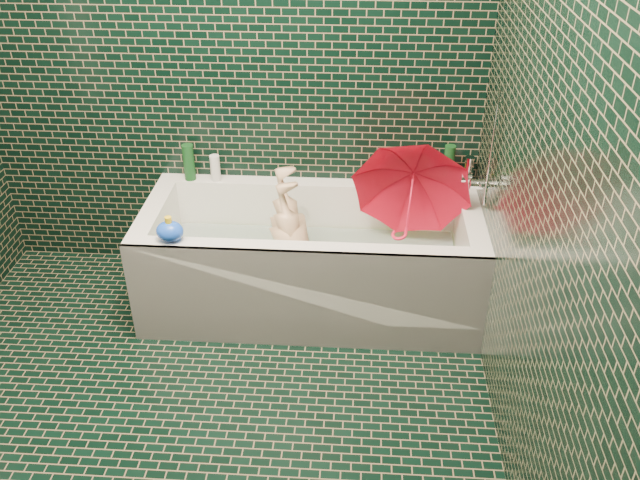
# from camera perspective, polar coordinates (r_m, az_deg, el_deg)

# --- Properties ---
(floor) EXTENTS (2.80, 2.80, 0.00)m
(floor) POSITION_cam_1_polar(r_m,az_deg,el_deg) (2.98, -11.31, -16.58)
(floor) COLOR black
(floor) RESTS_ON ground
(wall_back) EXTENTS (2.80, 0.00, 2.80)m
(wall_back) POSITION_cam_1_polar(r_m,az_deg,el_deg) (3.49, -8.02, 15.76)
(wall_back) COLOR black
(wall_back) RESTS_ON floor
(wall_right) EXTENTS (0.00, 2.80, 2.80)m
(wall_right) POSITION_cam_1_polar(r_m,az_deg,el_deg) (2.20, 19.59, 4.26)
(wall_right) COLOR black
(wall_right) RESTS_ON floor
(bathtub) EXTENTS (1.70, 0.75, 0.55)m
(bathtub) POSITION_cam_1_polar(r_m,az_deg,el_deg) (3.52, -0.74, -2.53)
(bathtub) COLOR white
(bathtub) RESTS_ON floor
(bath_mat) EXTENTS (1.35, 0.47, 0.01)m
(bath_mat) POSITION_cam_1_polar(r_m,az_deg,el_deg) (3.57, -0.71, -3.11)
(bath_mat) COLOR green
(bath_mat) RESTS_ON bathtub
(water) EXTENTS (1.48, 0.53, 0.00)m
(water) POSITION_cam_1_polar(r_m,az_deg,el_deg) (3.49, -0.73, -1.17)
(water) COLOR silver
(water) RESTS_ON bathtub
(faucet) EXTENTS (0.18, 0.19, 0.55)m
(faucet) POSITION_cam_1_polar(r_m,az_deg,el_deg) (3.29, 13.55, 5.18)
(faucet) COLOR silver
(faucet) RESTS_ON wall_right
(child) EXTENTS (0.96, 0.41, 0.33)m
(child) POSITION_cam_1_polar(r_m,az_deg,el_deg) (3.45, -1.91, -1.44)
(child) COLOR #D6AE86
(child) RESTS_ON bathtub
(umbrella) EXTENTS (0.72, 0.75, 0.72)m
(umbrella) POSITION_cam_1_polar(r_m,az_deg,el_deg) (3.32, 7.57, 3.10)
(umbrella) COLOR #ED163C
(umbrella) RESTS_ON bathtub
(soap_bottle_a) EXTENTS (0.13, 0.13, 0.27)m
(soap_bottle_a) POSITION_cam_1_polar(r_m,az_deg,el_deg) (3.65, 11.39, 4.30)
(soap_bottle_a) COLOR white
(soap_bottle_a) RESTS_ON bathtub
(soap_bottle_b) EXTENTS (0.12, 0.12, 0.21)m
(soap_bottle_b) POSITION_cam_1_polar(r_m,az_deg,el_deg) (3.69, 11.98, 4.54)
(soap_bottle_b) COLOR #592078
(soap_bottle_b) RESTS_ON bathtub
(soap_bottle_c) EXTENTS (0.16, 0.16, 0.17)m
(soap_bottle_c) POSITION_cam_1_polar(r_m,az_deg,el_deg) (3.66, 11.22, 4.43)
(soap_bottle_c) COLOR #12421A
(soap_bottle_c) RESTS_ON bathtub
(bottle_right_tall) EXTENTS (0.06, 0.06, 0.25)m
(bottle_right_tall) POSITION_cam_1_polar(r_m,az_deg,el_deg) (3.58, 10.75, 6.00)
(bottle_right_tall) COLOR #12421A
(bottle_right_tall) RESTS_ON bathtub
(bottle_right_pump) EXTENTS (0.06, 0.06, 0.18)m
(bottle_right_pump) POSITION_cam_1_polar(r_m,az_deg,el_deg) (3.63, 12.38, 5.57)
(bottle_right_pump) COLOR silver
(bottle_right_pump) RESTS_ON bathtub
(bottle_left_tall) EXTENTS (0.07, 0.07, 0.20)m
(bottle_left_tall) POSITION_cam_1_polar(r_m,az_deg,el_deg) (3.70, -10.98, 6.44)
(bottle_left_tall) COLOR #12421A
(bottle_left_tall) RESTS_ON bathtub
(bottle_left_short) EXTENTS (0.06, 0.06, 0.15)m
(bottle_left_short) POSITION_cam_1_polar(r_m,az_deg,el_deg) (3.67, -8.81, 6.00)
(bottle_left_short) COLOR white
(bottle_left_short) RESTS_ON bathtub
(rubber_duck) EXTENTS (0.13, 0.11, 0.10)m
(rubber_duck) POSITION_cam_1_polar(r_m,az_deg,el_deg) (3.65, 10.21, 5.29)
(rubber_duck) COLOR yellow
(rubber_duck) RESTS_ON bathtub
(bath_toy) EXTENTS (0.15, 0.14, 0.12)m
(bath_toy) POSITION_cam_1_polar(r_m,az_deg,el_deg) (3.17, -12.54, 0.75)
(bath_toy) COLOR blue
(bath_toy) RESTS_ON bathtub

